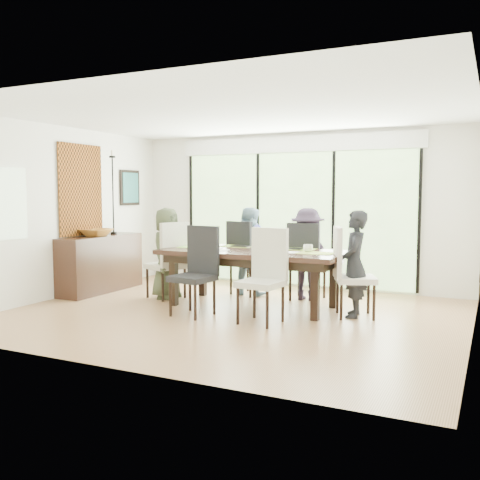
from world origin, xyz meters
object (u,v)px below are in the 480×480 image
at_px(chair_right_end, 356,272).
at_px(chair_far_right, 308,261).
at_px(chair_near_left, 192,271).
at_px(person_far_left, 249,251).
at_px(person_left_end, 167,253).
at_px(sideboard, 101,264).
at_px(cup_a, 215,244).
at_px(vase, 257,245).
at_px(person_right_end, 354,264).
at_px(person_far_right, 307,254).
at_px(chair_left_end, 166,260).
at_px(bowl, 96,232).
at_px(cup_c, 308,248).
at_px(table_top, 253,252).
at_px(chair_far_left, 249,257).
at_px(chair_near_right, 261,276).
at_px(cup_b, 260,248).
at_px(laptop, 198,247).

height_order(chair_right_end, chair_far_right, same).
height_order(chair_near_left, person_far_left, person_far_left).
xyz_separation_m(person_left_end, sideboard, (-1.32, 0.01, -0.24)).
relative_size(chair_far_right, cup_a, 8.87).
bearing_deg(chair_far_right, vase, 57.16).
xyz_separation_m(person_right_end, person_far_right, (-0.93, 0.83, 0.00)).
relative_size(chair_left_end, person_far_right, 0.85).
bearing_deg(chair_left_end, sideboard, -68.93).
relative_size(chair_near_left, person_right_end, 0.85).
relative_size(chair_far_right, bowl, 2.44).
bearing_deg(cup_c, chair_far_right, 108.43).
distance_m(chair_right_end, person_far_left, 2.12).
xyz_separation_m(table_top, person_right_end, (1.48, 0.00, -0.08)).
xyz_separation_m(vase, cup_c, (0.75, 0.05, -0.01)).
distance_m(person_left_end, person_far_right, 2.19).
bearing_deg(chair_far_left, person_far_right, -164.80).
xyz_separation_m(chair_near_right, bowl, (-3.30, 0.78, 0.39)).
distance_m(chair_far_left, person_right_end, 2.11).
xyz_separation_m(chair_far_left, person_right_end, (1.93, -0.85, 0.10)).
relative_size(person_left_end, bowl, 2.86).
distance_m(vase, cup_b, 0.18).
height_order(chair_far_left, cup_a, chair_far_left).
bearing_deg(chair_right_end, laptop, 70.65).
bearing_deg(chair_right_end, cup_c, 60.09).
xyz_separation_m(person_left_end, person_right_end, (2.96, 0.00, 0.00)).
xyz_separation_m(table_top, person_left_end, (-1.48, 0.00, -0.08)).
xyz_separation_m(person_far_left, person_far_right, (1.00, 0.00, 0.00)).
height_order(chair_near_left, cup_c, chair_near_left).
bearing_deg(person_left_end, cup_a, -86.93).
relative_size(person_right_end, cup_b, 12.90).
bearing_deg(chair_far_right, bowl, 14.91).
bearing_deg(chair_far_left, cup_a, 86.70).
distance_m(person_left_end, bowl, 1.35).
xyz_separation_m(person_right_end, cup_a, (-2.18, 0.15, 0.17)).
xyz_separation_m(chair_right_end, laptop, (-2.35, -0.10, 0.23)).
height_order(chair_far_right, chair_near_left, same).
bearing_deg(chair_near_right, chair_left_end, 162.14).
distance_m(chair_far_left, cup_a, 0.79).
bearing_deg(chair_far_right, chair_far_left, -0.83).
bearing_deg(vase, person_far_right, 57.34).
xyz_separation_m(table_top, person_far_left, (-0.45, 0.83, -0.08)).
xyz_separation_m(chair_left_end, cup_b, (1.65, -0.10, 0.27)).
bearing_deg(cup_c, vase, -176.19).
height_order(chair_near_left, chair_near_right, same).
height_order(chair_left_end, chair_far_left, same).
xyz_separation_m(person_left_end, person_far_right, (2.03, 0.83, 0.00)).
distance_m(laptop, bowl, 1.96).
xyz_separation_m(table_top, chair_far_left, (-0.45, 0.85, -0.19)).
bearing_deg(cup_b, chair_far_right, 67.17).
bearing_deg(bowl, laptop, -0.16).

